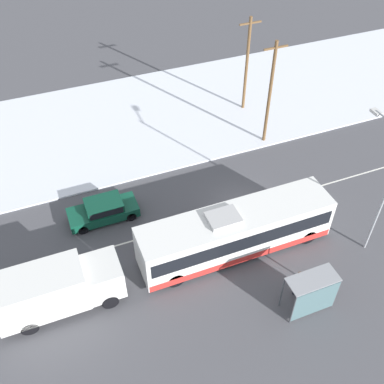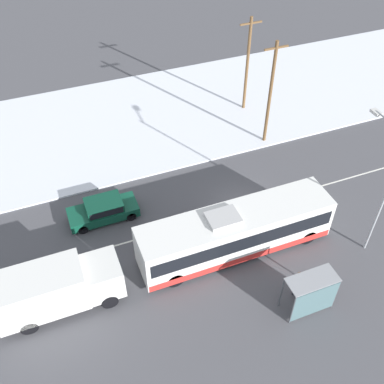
{
  "view_description": "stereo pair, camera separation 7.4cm",
  "coord_description": "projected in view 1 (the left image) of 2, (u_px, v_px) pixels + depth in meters",
  "views": [
    {
      "loc": [
        -10.69,
        -18.02,
        20.98
      ],
      "look_at": [
        -3.0,
        1.33,
        1.4
      ],
      "focal_mm": 42.0,
      "sensor_mm": 36.0,
      "label": 1
    },
    {
      "loc": [
        -10.63,
        -18.05,
        20.98
      ],
      "look_at": [
        -3.0,
        1.33,
        1.4
      ],
      "focal_mm": 42.0,
      "sensor_mm": 36.0,
      "label": 2
    }
  ],
  "objects": [
    {
      "name": "ground_plane",
      "position": [
        242.0,
        209.0,
        29.45
      ],
      "size": [
        120.0,
        120.0,
        0.0
      ],
      "primitive_type": "plane",
      "color": "#4C4C51"
    },
    {
      "name": "snow_lot",
      "position": [
        177.0,
        111.0,
        37.78
      ],
      "size": [
        80.0,
        14.05,
        0.12
      ],
      "color": "silver",
      "rests_on": "ground_plane"
    },
    {
      "name": "lane_marking_center",
      "position": [
        242.0,
        209.0,
        29.45
      ],
      "size": [
        60.0,
        0.12,
        0.0
      ],
      "color": "silver",
      "rests_on": "ground_plane"
    },
    {
      "name": "city_bus",
      "position": [
        236.0,
        232.0,
        25.92
      ],
      "size": [
        11.5,
        2.57,
        3.17
      ],
      "color": "white",
      "rests_on": "ground_plane"
    },
    {
      "name": "box_truck",
      "position": [
        56.0,
        288.0,
        23.03
      ],
      "size": [
        6.5,
        2.3,
        2.87
      ],
      "color": "silver",
      "rests_on": "ground_plane"
    },
    {
      "name": "sedan_car",
      "position": [
        103.0,
        209.0,
        28.32
      ],
      "size": [
        4.38,
        1.8,
        1.41
      ],
      "rotation": [
        0.0,
        0.0,
        3.14
      ],
      "color": "#0F4733",
      "rests_on": "ground_plane"
    },
    {
      "name": "pedestrian_at_stop",
      "position": [
        298.0,
        281.0,
        23.93
      ],
      "size": [
        0.66,
        0.3,
        1.84
      ],
      "color": "#23232D",
      "rests_on": "ground_plane"
    },
    {
      "name": "bus_shelter",
      "position": [
        314.0,
        292.0,
        22.79
      ],
      "size": [
        2.67,
        1.2,
        2.4
      ],
      "color": "gray",
      "rests_on": "ground_plane"
    },
    {
      "name": "streetlamp",
      "position": [
        384.0,
        177.0,
        23.87
      ],
      "size": [
        0.36,
        2.8,
        8.34
      ],
      "color": "#9EA3A8",
      "rests_on": "ground_plane"
    },
    {
      "name": "utility_pole_roadside",
      "position": [
        270.0,
        93.0,
        31.94
      ],
      "size": [
        1.8,
        0.24,
        8.14
      ],
      "color": "brown",
      "rests_on": "ground_plane"
    },
    {
      "name": "utility_pole_snowlot",
      "position": [
        247.0,
        64.0,
        35.38
      ],
      "size": [
        1.8,
        0.24,
        7.88
      ],
      "color": "brown",
      "rests_on": "ground_plane"
    }
  ]
}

